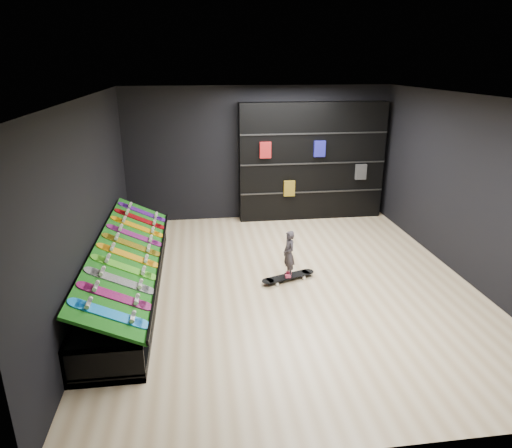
{
  "coord_description": "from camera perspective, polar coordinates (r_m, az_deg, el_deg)",
  "views": [
    {
      "loc": [
        -1.42,
        -6.68,
        3.48
      ],
      "look_at": [
        -0.5,
        0.2,
        1.0
      ],
      "focal_mm": 32.0,
      "sensor_mm": 36.0,
      "label": 1
    }
  ],
  "objects": [
    {
      "name": "display_board_1",
      "position": [
        5.98,
        -17.18,
        -8.6
      ],
      "size": [
        0.93,
        0.22,
        0.5
      ],
      "primitive_type": null,
      "rotation": [
        0.0,
        0.44,
        0.0
      ],
      "color": "#E5198C",
      "rests_on": "turf_ramp"
    },
    {
      "name": "wall_left",
      "position": [
        7.15,
        -20.07,
        2.34
      ],
      "size": [
        0.02,
        7.0,
        3.0
      ],
      "primitive_type": "cube",
      "color": "black",
      "rests_on": "ground"
    },
    {
      "name": "child",
      "position": [
        7.62,
        4.1,
        -4.84
      ],
      "size": [
        0.16,
        0.2,
        0.48
      ],
      "primitive_type": "imported",
      "rotation": [
        0.0,
        0.0,
        -1.39
      ],
      "color": "black",
      "rests_on": "floor_skateboard"
    },
    {
      "name": "back_shelving",
      "position": [
        10.57,
        6.97,
        7.74
      ],
      "size": [
        3.32,
        0.39,
        2.65
      ],
      "primitive_type": "cube",
      "color": "black",
      "rests_on": "ground"
    },
    {
      "name": "display_board_4",
      "position": [
        7.11,
        -15.66,
        -3.81
      ],
      "size": [
        0.93,
        0.22,
        0.5
      ],
      "primitive_type": null,
      "rotation": [
        0.0,
        0.44,
        0.0
      ],
      "color": "orange",
      "rests_on": "turf_ramp"
    },
    {
      "name": "turf_ramp",
      "position": [
        7.32,
        -15.53,
        -3.35
      ],
      "size": [
        0.92,
        4.5,
        0.46
      ],
      "primitive_type": "cube",
      "rotation": [
        0.0,
        0.44,
        0.0
      ],
      "color": "#0F540D",
      "rests_on": "display_rack"
    },
    {
      "name": "display_board_7",
      "position": [
        8.28,
        -14.57,
        -0.35
      ],
      "size": [
        0.93,
        0.22,
        0.5
      ],
      "primitive_type": null,
      "rotation": [
        0.0,
        0.44,
        0.0
      ],
      "color": "yellow",
      "rests_on": "turf_ramp"
    },
    {
      "name": "display_rack",
      "position": [
        7.51,
        -15.59,
        -6.61
      ],
      "size": [
        0.9,
        4.5,
        0.5
      ],
      "primitive_type": null,
      "color": "black",
      "rests_on": "ground"
    },
    {
      "name": "floor_skateboard",
      "position": [
        7.74,
        4.05,
        -6.75
      ],
      "size": [
        1.0,
        0.53,
        0.09
      ],
      "primitive_type": null,
      "rotation": [
        0.0,
        0.0,
        0.34
      ],
      "color": "black",
      "rests_on": "ground"
    },
    {
      "name": "display_board_3",
      "position": [
        6.73,
        -16.11,
        -5.23
      ],
      "size": [
        0.93,
        0.22,
        0.5
      ],
      "primitive_type": null,
      "rotation": [
        0.0,
        0.44,
        0.0
      ],
      "color": "green",
      "rests_on": "turf_ramp"
    },
    {
      "name": "display_board_0",
      "position": [
        5.62,
        -17.83,
        -10.62
      ],
      "size": [
        0.93,
        0.22,
        0.5
      ],
      "primitive_type": null,
      "rotation": [
        0.0,
        0.44,
        0.0
      ],
      "color": "blue",
      "rests_on": "turf_ramp"
    },
    {
      "name": "wall_back",
      "position": [
        10.47,
        0.31,
        8.75
      ],
      "size": [
        6.0,
        0.02,
        3.0
      ],
      "primitive_type": "cube",
      "color": "black",
      "rests_on": "ground"
    },
    {
      "name": "display_board_8",
      "position": [
        8.68,
        -14.28,
        0.6
      ],
      "size": [
        0.93,
        0.22,
        0.5
      ],
      "primitive_type": null,
      "rotation": [
        0.0,
        0.44,
        0.0
      ],
      "color": "red",
      "rests_on": "turf_ramp"
    },
    {
      "name": "floor",
      "position": [
        7.67,
        3.94,
        -7.39
      ],
      "size": [
        6.0,
        7.0,
        0.01
      ],
      "primitive_type": "cube",
      "color": "beige",
      "rests_on": "ground"
    },
    {
      "name": "display_board_5",
      "position": [
        7.5,
        -15.26,
        -2.53
      ],
      "size": [
        0.93,
        0.22,
        0.5
      ],
      "primitive_type": null,
      "rotation": [
        0.0,
        0.44,
        0.0
      ],
      "color": "yellow",
      "rests_on": "turf_ramp"
    },
    {
      "name": "display_board_6",
      "position": [
        7.89,
        -14.9,
        -1.39
      ],
      "size": [
        0.93,
        0.22,
        0.5
      ],
      "primitive_type": null,
      "rotation": [
        0.0,
        0.44,
        0.0
      ],
      "color": "#2626BF",
      "rests_on": "turf_ramp"
    },
    {
      "name": "display_board_2",
      "position": [
        6.35,
        -16.61,
        -6.81
      ],
      "size": [
        0.93,
        0.22,
        0.5
      ],
      "primitive_type": null,
      "rotation": [
        0.0,
        0.44,
        0.0
      ],
      "color": "black",
      "rests_on": "turf_ramp"
    },
    {
      "name": "display_board_9",
      "position": [
        9.07,
        -14.01,
        1.46
      ],
      "size": [
        0.93,
        0.22,
        0.5
      ],
      "primitive_type": null,
      "rotation": [
        0.0,
        0.44,
        0.0
      ],
      "color": "purple",
      "rests_on": "turf_ramp"
    },
    {
      "name": "ceiling",
      "position": [
        6.85,
        4.54,
        15.57
      ],
      "size": [
        6.0,
        7.0,
        0.01
      ],
      "primitive_type": "cube",
      "color": "white",
      "rests_on": "ground"
    },
    {
      "name": "wall_front",
      "position": [
        4.01,
        14.51,
        -10.63
      ],
      "size": [
        6.0,
        0.02,
        3.0
      ],
      "primitive_type": "cube",
      "color": "black",
      "rests_on": "ground"
    },
    {
      "name": "wall_right",
      "position": [
        8.26,
        25.11,
        3.89
      ],
      "size": [
        0.02,
        7.0,
        3.0
      ],
      "primitive_type": "cube",
      "color": "black",
      "rests_on": "ground"
    }
  ]
}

